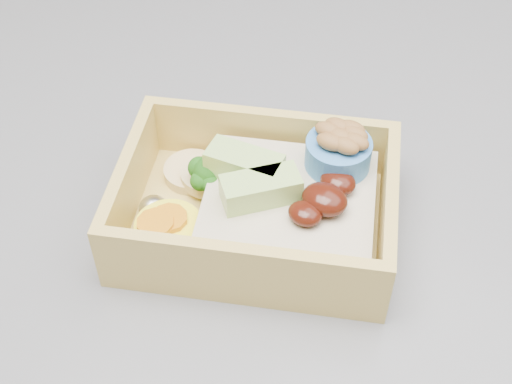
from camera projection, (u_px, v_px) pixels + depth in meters
The scene contains 1 object.
bento_box at pixel (265, 203), 0.46m from camera, with size 0.21×0.18×0.06m.
Camera 1 is at (-0.06, -0.39, 1.28)m, focal length 50.00 mm.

